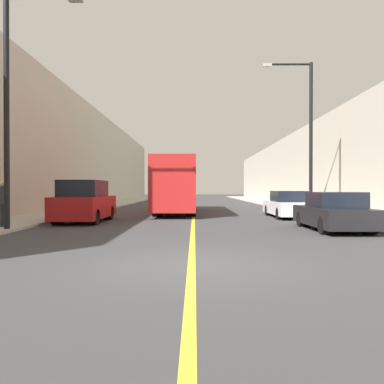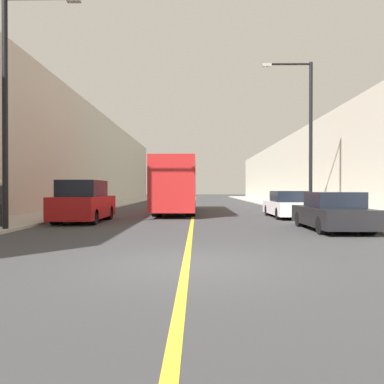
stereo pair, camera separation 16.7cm
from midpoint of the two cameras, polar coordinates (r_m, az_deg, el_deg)
name	(u,v)px [view 1 (the left image)]	position (r m, az deg, el deg)	size (l,w,h in m)	color
ground_plane	(192,264)	(7.82, -0.68, -10.99)	(200.00, 200.00, 0.00)	#38383A
sidewalk_left	(114,204)	(38.58, -11.99, -1.77)	(3.36, 72.00, 0.11)	#B2AA9E
sidewalk_right	(274,204)	(38.52, 12.33, -1.77)	(3.36, 72.00, 0.11)	#B2AA9E
building_row_left	(77,157)	(39.64, -17.23, 5.13)	(4.00, 72.00, 9.58)	#B7B2A3
building_row_right	(311,169)	(39.47, 17.58, 3.37)	(4.00, 72.00, 7.13)	#B7B2A3
road_center_line	(194,204)	(37.69, 0.16, -1.89)	(0.16, 72.00, 0.01)	gold
bus	(177,185)	(24.51, -2.48, 1.02)	(2.42, 11.37, 3.33)	#AD1E1E
parked_suv_left	(85,203)	(18.26, -16.32, -1.60)	(1.97, 4.57, 1.95)	maroon
car_right_near	(334,213)	(15.02, 20.49, -3.00)	(1.89, 4.37, 1.44)	black
car_right_mid	(289,205)	(21.01, 14.27, -1.99)	(1.89, 4.76, 1.45)	silver
street_lamp_left	(13,96)	(15.40, -25.90, 12.99)	(2.86, 0.24, 8.44)	black
street_lamp_right	(307,128)	(22.66, 16.90, 9.27)	(2.86, 0.24, 8.68)	black
pedestrian	(3,202)	(16.10, -27.12, -1.39)	(0.40, 0.25, 1.81)	#2D2D33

